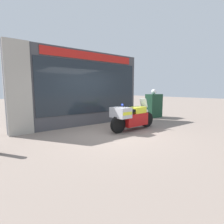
% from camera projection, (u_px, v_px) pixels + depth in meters
% --- Properties ---
extents(ground_plane, '(60.00, 60.00, 0.00)m').
position_uv_depth(ground_plane, '(110.00, 134.00, 6.28)').
color(ground_plane, gray).
extents(shop_building, '(5.89, 0.55, 3.24)m').
position_uv_depth(shop_building, '(74.00, 89.00, 7.42)').
color(shop_building, '#424247').
rests_on(shop_building, ground).
extents(window_display, '(4.62, 0.30, 1.95)m').
position_uv_depth(window_display, '(89.00, 114.00, 8.02)').
color(window_display, slate).
rests_on(window_display, ground).
extents(paramedic_motorcycle, '(2.30, 0.75, 1.22)m').
position_uv_depth(paramedic_motorcycle, '(131.00, 117.00, 6.78)').
color(paramedic_motorcycle, black).
rests_on(paramedic_motorcycle, ground).
extents(utility_cabinet, '(0.92, 0.52, 1.33)m').
position_uv_depth(utility_cabinet, '(154.00, 106.00, 9.93)').
color(utility_cabinet, '#193D28').
rests_on(utility_cabinet, ground).
extents(white_helmet, '(0.27, 0.27, 0.27)m').
position_uv_depth(white_helmet, '(154.00, 92.00, 9.81)').
color(white_helmet, white).
rests_on(white_helmet, utility_cabinet).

